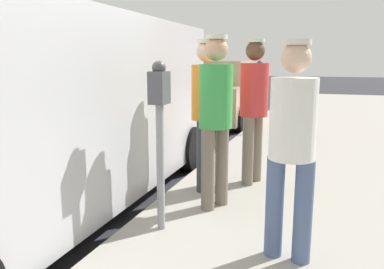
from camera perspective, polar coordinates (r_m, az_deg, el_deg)
The scene contains 9 objects.
ground_plane at distance 4.25m, azimuth -23.34°, elevation -13.22°, with size 80.00×80.00×0.00m, color #2D2D33.
parking_meter_near at distance 3.38m, azimuth -4.80°, elevation 2.50°, with size 0.14×0.18×1.52m.
parking_meter_far at distance 8.22m, azimuth 9.91°, elevation 7.32°, with size 0.14×0.18×1.52m.
pedestrian_in_red at distance 4.78m, azimuth 9.11°, elevation 4.75°, with size 0.34×0.35×1.77m.
pedestrian_in_white at distance 2.94m, azimuth 14.56°, elevation -0.61°, with size 0.36×0.34×1.67m.
pedestrian_in_green at distance 3.91m, azimuth 3.51°, elevation 3.48°, with size 0.34×0.34×1.77m.
pedestrian_in_orange at distance 4.49m, azimuth 2.10°, elevation 4.33°, with size 0.34×0.36×1.75m.
parked_van at distance 4.47m, azimuth -20.87°, elevation 3.53°, with size 2.19×5.23×2.15m.
parked_sedan_ahead at distance 10.87m, azimuth 4.08°, elevation 6.00°, with size 2.05×4.45×1.65m.
Camera 1 is at (2.73, -2.79, 1.67)m, focal length 36.11 mm.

